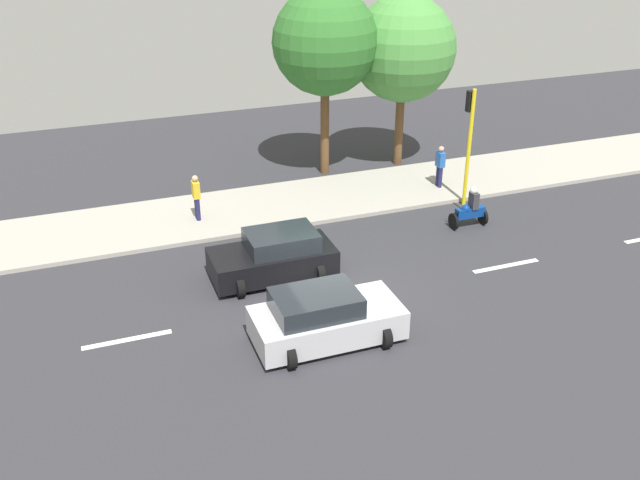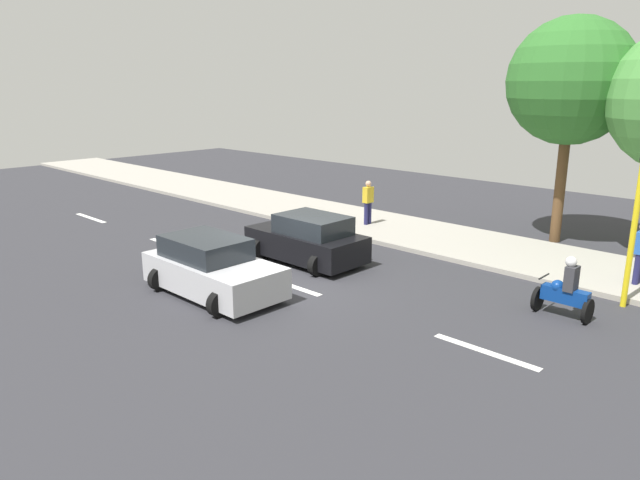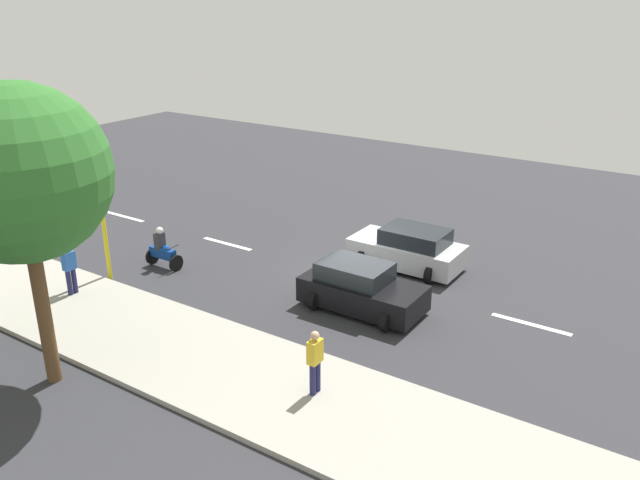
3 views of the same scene
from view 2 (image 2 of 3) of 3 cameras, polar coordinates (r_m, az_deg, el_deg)
name	(u,v)px [view 2 (image 2 of 3)]	position (r m, az deg, el deg)	size (l,w,h in m)	color
ground_plane	(289,287)	(16.35, -3.04, -4.59)	(40.00, 60.00, 0.10)	#2D2D33
sidewalk	(431,237)	(21.49, 10.70, 0.34)	(4.00, 60.00, 0.15)	#9E998E
lane_stripe_north	(485,352)	(12.94, 15.78, -10.40)	(0.20, 2.40, 0.01)	white
lane_stripe_mid	(289,285)	(16.33, -3.04, -4.40)	(0.20, 2.40, 0.01)	white
lane_stripe_south	(170,245)	(20.93, -14.35, -0.47)	(0.20, 2.40, 0.01)	white
lane_stripe_far_south	(91,218)	(26.11, -21.38, 2.00)	(0.20, 2.40, 0.01)	white
car_black	(308,240)	(18.24, -1.22, 0.02)	(2.22, 3.83, 1.52)	black
car_silver	(212,268)	(15.71, -10.47, -2.72)	(2.28, 4.01, 1.52)	#B7B7BC
motorcycle	(565,292)	(15.13, 22.71, -4.66)	(0.60, 1.30, 1.53)	black
pedestrian_near_signal	(640,251)	(17.96, 28.71, -0.96)	(0.40, 0.24, 1.69)	#1E1E4C
pedestrian_by_tree	(368,201)	(22.55, 4.69, 3.81)	(0.40, 0.24, 1.69)	#1E1E4C
traffic_light_corner	(640,191)	(16.06, 28.71, 4.21)	(0.49, 0.24, 4.50)	yellow
street_tree_north	(571,82)	(21.70, 23.25, 13.95)	(4.19, 4.19, 7.58)	brown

